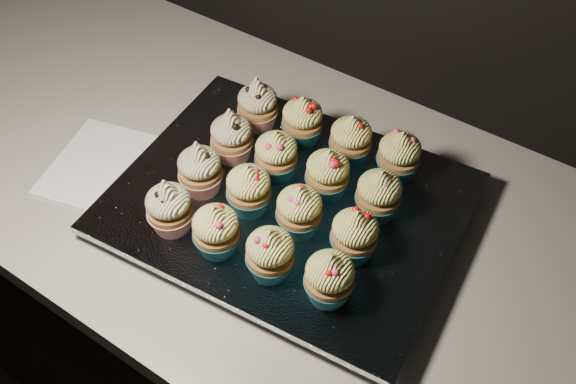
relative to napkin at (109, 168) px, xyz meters
name	(u,v)px	position (x,y,z in m)	size (l,w,h in m)	color
cabinet	(282,343)	(0.25, 0.11, -0.47)	(2.40, 0.60, 0.86)	black
worktop	(280,202)	(0.25, 0.11, -0.02)	(2.44, 0.64, 0.04)	beige
napkin	(109,168)	(0.00, 0.00, 0.00)	(0.17, 0.17, 0.00)	white
baking_tray	(288,210)	(0.28, 0.08, 0.01)	(0.44, 0.34, 0.02)	black
foil_lining	(288,202)	(0.28, 0.08, 0.03)	(0.48, 0.37, 0.01)	silver
cupcake_0	(169,207)	(0.18, -0.05, 0.07)	(0.06, 0.06, 0.10)	red
cupcake_1	(216,230)	(0.25, -0.04, 0.07)	(0.06, 0.06, 0.08)	#196476
cupcake_2	(270,254)	(0.33, -0.03, 0.07)	(0.06, 0.06, 0.08)	#196476
cupcake_3	(329,278)	(0.41, -0.02, 0.07)	(0.06, 0.06, 0.08)	#196476
cupcake_4	(200,169)	(0.17, 0.03, 0.07)	(0.06, 0.06, 0.10)	red
cupcake_5	(249,189)	(0.24, 0.04, 0.07)	(0.06, 0.06, 0.08)	#196476
cupcake_6	(299,210)	(0.32, 0.04, 0.07)	(0.06, 0.06, 0.08)	#196476
cupcake_7	(355,235)	(0.40, 0.05, 0.07)	(0.06, 0.06, 0.08)	#196476
cupcake_8	(232,136)	(0.16, 0.11, 0.07)	(0.06, 0.06, 0.10)	red
cupcake_9	(276,155)	(0.24, 0.11, 0.07)	(0.06, 0.06, 0.08)	#196476
cupcake_10	(328,174)	(0.32, 0.12, 0.07)	(0.06, 0.06, 0.08)	#196476
cupcake_11	(379,194)	(0.40, 0.13, 0.07)	(0.06, 0.06, 0.08)	#196476
cupcake_12	(258,105)	(0.16, 0.18, 0.07)	(0.06, 0.06, 0.10)	red
cupcake_13	(302,121)	(0.23, 0.19, 0.07)	(0.06, 0.06, 0.08)	#196476
cupcake_14	(351,140)	(0.31, 0.20, 0.07)	(0.06, 0.06, 0.08)	#196476
cupcake_15	(399,155)	(0.38, 0.21, 0.07)	(0.06, 0.06, 0.08)	#196476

